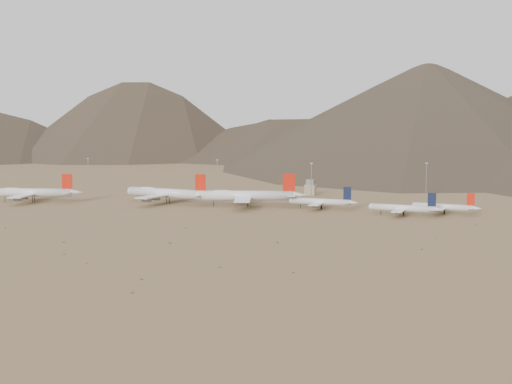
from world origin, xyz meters
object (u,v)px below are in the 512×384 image
(narrowbody_a, at_px, (322,202))
(narrowbody_b, at_px, (404,208))
(widebody_west, at_px, (32,192))
(widebody_east, at_px, (246,195))
(widebody_centre, at_px, (167,193))
(control_tower, at_px, (310,188))

(narrowbody_a, xyz_separation_m, narrowbody_b, (52.54, -15.93, -0.13))
(widebody_west, distance_m, widebody_east, 152.33)
(widebody_east, xyz_separation_m, narrowbody_b, (102.78, -14.12, -2.83))
(widebody_centre, height_order, control_tower, widebody_centre)
(narrowbody_a, bearing_deg, control_tower, 109.75)
(narrowbody_b, distance_m, control_tower, 122.43)
(narrowbody_b, bearing_deg, narrowbody_a, 169.89)
(widebody_centre, relative_size, narrowbody_a, 1.56)
(narrowbody_a, xyz_separation_m, control_tower, (-24.32, 79.37, 0.45))
(narrowbody_a, bearing_deg, widebody_west, -171.32)
(control_tower, bearing_deg, widebody_west, -150.44)
(widebody_centre, relative_size, widebody_east, 0.98)
(widebody_west, xyz_separation_m, narrowbody_b, (253.89, 5.11, -2.13))
(widebody_west, bearing_deg, narrowbody_a, -6.26)
(widebody_centre, distance_m, control_tower, 116.17)
(widebody_centre, distance_m, widebody_east, 57.42)
(narrowbody_b, bearing_deg, control_tower, 135.64)
(widebody_east, relative_size, control_tower, 6.02)
(widebody_centre, relative_size, narrowbody_b, 1.61)
(widebody_west, relative_size, narrowbody_b, 1.50)
(widebody_centre, bearing_deg, control_tower, 54.57)
(widebody_west, bearing_deg, control_tower, 17.33)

